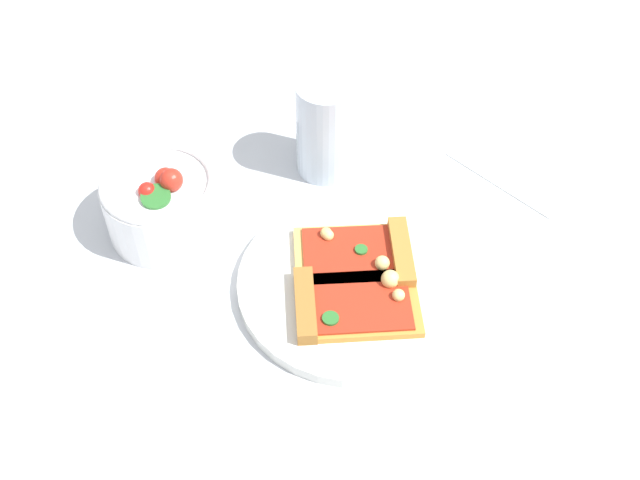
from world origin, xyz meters
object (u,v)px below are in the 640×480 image
at_px(plate, 354,284).
at_px(soda_glass, 326,129).
at_px(pizza_slice_near, 363,256).
at_px(paper_napkin, 525,161).
at_px(pizza_slice_far, 350,303).
at_px(salad_bowl, 162,203).

xyz_separation_m(plate, soda_glass, (-0.17, 0.09, 0.05)).
bearing_deg(pizza_slice_near, paper_napkin, 90.76).
height_order(pizza_slice_far, salad_bowl, salad_bowl).
height_order(plate, salad_bowl, salad_bowl).
height_order(plate, soda_glass, soda_glass).
relative_size(salad_bowl, paper_napkin, 0.83).
height_order(pizza_slice_near, pizza_slice_far, pizza_slice_far).
relative_size(pizza_slice_far, salad_bowl, 1.20).
distance_m(plate, pizza_slice_far, 0.04).
xyz_separation_m(pizza_slice_far, paper_napkin, (-0.04, 0.32, -0.02)).
bearing_deg(paper_napkin, soda_glass, -126.62).
distance_m(plate, paper_napkin, 0.29).
xyz_separation_m(pizza_slice_near, salad_bowl, (-0.18, -0.14, 0.02)).
relative_size(plate, paper_napkin, 1.62).
relative_size(soda_glass, paper_napkin, 0.81).
relative_size(salad_bowl, soda_glass, 1.03).
bearing_deg(pizza_slice_far, plate, 132.72).
bearing_deg(pizza_slice_far, paper_napkin, 97.69).
bearing_deg(pizza_slice_near, plate, -59.06).
bearing_deg(plate, paper_napkin, 93.66).
xyz_separation_m(plate, pizza_slice_far, (0.02, -0.03, 0.01)).
height_order(pizza_slice_near, salad_bowl, salad_bowl).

